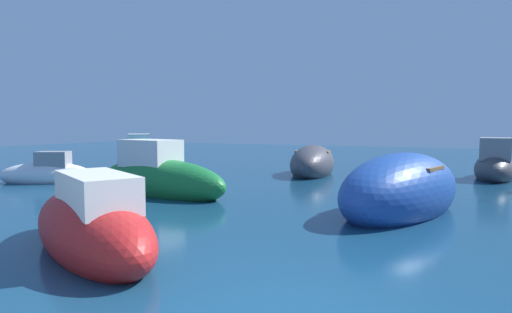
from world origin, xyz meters
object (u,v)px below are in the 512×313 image
Objects in this scene: moored_boat_1 at (313,164)px; moored_boat_3 at (139,159)px; moored_boat_0 at (402,191)px; moored_boat_2 at (92,226)px; moored_boat_6 at (494,166)px; moored_boat_4 at (159,178)px; moored_boat_5 at (47,174)px.

moored_boat_3 is at bearing -88.66° from moored_boat_1.
moored_boat_0 is 1.19× the size of moored_boat_2.
moored_boat_6 reaches higher than moored_boat_1.
moored_boat_1 is at bearing 79.95° from moored_boat_4.
moored_boat_5 is at bearing 105.40° from moored_boat_0.
moored_boat_0 is at bearing 151.32° from moored_boat_5.
moored_boat_4 is at bearing -29.96° from moored_boat_1.
moored_boat_1 is 7.34m from moored_boat_6.
moored_boat_4 is (5.63, -5.76, 0.01)m from moored_boat_3.
moored_boat_0 is 0.99× the size of moored_boat_4.
moored_boat_5 is (-8.24, -6.96, -0.12)m from moored_boat_1.
moored_boat_6 is (7.11, 14.34, 0.05)m from moored_boat_2.
moored_boat_6 is at bearing -179.34° from moored_boat_5.
moored_boat_4 reaches higher than moored_boat_1.
moored_boat_1 is at bearing 48.44° from moored_boat_0.
moored_boat_2 is (0.08, -12.84, -0.01)m from moored_boat_1.
moored_boat_3 is 5.43m from moored_boat_5.
moored_boat_0 is 14.08m from moored_boat_3.
moored_boat_3 is (-8.43, -1.53, 0.04)m from moored_boat_1.
moored_boat_2 is 6.25m from moored_boat_4.
moored_boat_4 is (-7.31, -0.20, -0.02)m from moored_boat_0.
moored_boat_4 is 13.31m from moored_boat_6.
moored_boat_3 is 8.06m from moored_boat_4.
moored_boat_0 is at bearing 166.84° from moored_boat_6.
moored_boat_2 is (-4.43, -5.75, -0.08)m from moored_boat_0.
moored_boat_5 is (0.19, -5.43, -0.16)m from moored_boat_3.
moored_boat_1 is at bearing 105.94° from moored_boat_6.
moored_boat_6 is at bearing -1.31° from moored_boat_0.
moored_boat_0 is 8.40m from moored_boat_1.
moored_boat_4 reaches higher than moored_boat_5.
moored_boat_0 is 1.39× the size of moored_boat_6.
moored_boat_3 is 1.24× the size of moored_boat_5.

